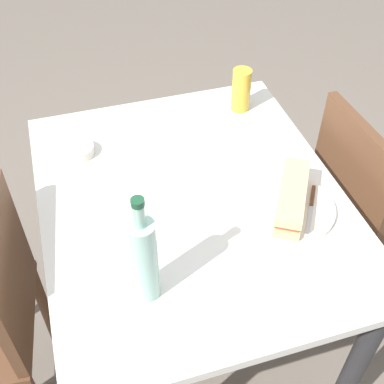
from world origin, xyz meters
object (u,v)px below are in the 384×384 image
(beer_glass, at_px, (241,90))
(dining_table, at_px, (192,225))
(olive_bowl, at_px, (79,150))
(chair_far, at_px, (366,208))
(plate_near, at_px, (290,208))
(baguette_sandwich_near, at_px, (292,197))
(knife_near, at_px, (311,206))
(water_bottle, at_px, (144,259))

(beer_glass, bearing_deg, dining_table, -37.72)
(dining_table, relative_size, olive_bowl, 10.58)
(chair_far, height_order, plate_near, chair_far)
(baguette_sandwich_near, bearing_deg, plate_near, 0.00)
(knife_near, bearing_deg, water_bottle, -75.32)
(baguette_sandwich_near, relative_size, knife_near, 1.58)
(chair_far, distance_m, water_bottle, 0.93)
(olive_bowl, bearing_deg, dining_table, 44.85)
(chair_far, relative_size, water_bottle, 2.78)
(knife_near, bearing_deg, dining_table, -115.82)
(chair_far, bearing_deg, olive_bowl, -107.58)
(water_bottle, bearing_deg, beer_glass, 143.28)
(plate_near, xyz_separation_m, water_bottle, (0.15, -0.44, 0.12))
(beer_glass, bearing_deg, chair_far, 42.36)
(knife_near, bearing_deg, chair_far, 113.66)
(chair_far, xyz_separation_m, knife_near, (0.14, -0.32, 0.25))
(water_bottle, bearing_deg, knife_near, 104.68)
(dining_table, bearing_deg, baguette_sandwich_near, 62.83)
(baguette_sandwich_near, distance_m, knife_near, 0.07)
(baguette_sandwich_near, relative_size, olive_bowl, 2.61)
(baguette_sandwich_near, height_order, knife_near, baguette_sandwich_near)
(dining_table, xyz_separation_m, olive_bowl, (-0.28, -0.28, 0.13))
(dining_table, height_order, plate_near, plate_near)
(olive_bowl, bearing_deg, plate_near, 52.16)
(beer_glass, bearing_deg, water_bottle, -36.72)
(dining_table, bearing_deg, olive_bowl, -135.15)
(knife_near, distance_m, beer_glass, 0.51)
(chair_far, relative_size, plate_near, 3.49)
(knife_near, height_order, water_bottle, water_bottle)
(beer_glass, bearing_deg, plate_near, -4.62)
(chair_far, height_order, knife_near, chair_far)
(water_bottle, distance_m, beer_glass, 0.80)
(chair_far, xyz_separation_m, olive_bowl, (-0.29, -0.90, 0.25))
(baguette_sandwich_near, distance_m, beer_glass, 0.49)
(knife_near, bearing_deg, plate_near, -109.40)
(chair_far, bearing_deg, water_bottle, -71.65)
(water_bottle, xyz_separation_m, beer_glass, (-0.64, 0.48, -0.05))
(water_bottle, relative_size, beer_glass, 2.12)
(chair_far, relative_size, knife_near, 5.51)
(dining_table, height_order, water_bottle, water_bottle)
(plate_near, height_order, baguette_sandwich_near, baguette_sandwich_near)
(olive_bowl, bearing_deg, baguette_sandwich_near, 52.16)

